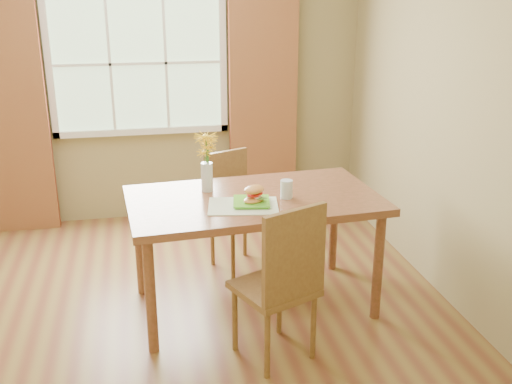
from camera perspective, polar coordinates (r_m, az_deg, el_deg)
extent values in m
cube|color=brown|center=(4.37, -9.49, -11.31)|extent=(4.20, 3.80, 0.02)
cube|color=#998B5B|center=(5.75, -11.07, 10.49)|extent=(4.20, 0.02, 2.70)
cube|color=#998B5B|center=(2.05, -9.31, -5.48)|extent=(4.20, 0.02, 2.70)
cube|color=#998B5B|center=(4.42, 18.07, 7.32)|extent=(0.02, 3.80, 2.70)
cube|color=#9DBD8E|center=(5.70, -11.16, 11.93)|extent=(1.50, 0.02, 1.20)
cube|color=white|center=(5.78, -10.75, 5.70)|extent=(1.62, 0.04, 0.06)
cube|color=white|center=(5.71, -19.14, 11.27)|extent=(0.06, 0.04, 1.32)
cube|color=white|center=(5.72, -3.16, 12.29)|extent=(0.06, 0.04, 1.32)
cube|color=white|center=(5.67, -11.16, 11.90)|extent=(1.50, 0.03, 0.02)
cube|color=maroon|center=(5.77, -22.44, 6.89)|extent=(0.65, 0.08, 2.20)
cube|color=maroon|center=(5.78, 0.68, 8.38)|extent=(0.65, 0.08, 2.20)
cube|color=brown|center=(4.07, -0.20, -0.81)|extent=(1.76, 1.07, 0.05)
cylinder|color=brown|center=(3.77, -10.01, -9.77)|extent=(0.07, 0.07, 0.77)
cylinder|color=brown|center=(4.15, 11.54, -6.99)|extent=(0.07, 0.07, 0.77)
cylinder|color=brown|center=(4.47, -11.04, -4.99)|extent=(0.07, 0.07, 0.77)
cylinder|color=brown|center=(4.80, 7.40, -3.05)|extent=(0.07, 0.07, 0.77)
cube|color=brown|center=(3.65, 1.72, -9.15)|extent=(0.56, 0.56, 0.04)
cube|color=brown|center=(3.38, 3.72, -6.03)|extent=(0.41, 0.20, 0.55)
cylinder|color=brown|center=(3.57, 1.07, -14.38)|extent=(0.04, 0.04, 0.44)
cylinder|color=brown|center=(3.75, 5.47, -12.65)|extent=(0.04, 0.04, 0.44)
cylinder|color=brown|center=(3.81, -2.03, -11.99)|extent=(0.04, 0.04, 0.44)
cylinder|color=brown|center=(3.98, 2.23, -10.52)|extent=(0.04, 0.04, 0.44)
cube|color=brown|center=(4.77, -1.64, -2.60)|extent=(0.51, 0.51, 0.04)
cube|color=brown|center=(4.82, -2.80, 1.01)|extent=(0.37, 0.18, 0.50)
cylinder|color=brown|center=(4.66, -2.21, -6.09)|extent=(0.03, 0.03, 0.40)
cylinder|color=brown|center=(4.82, 0.98, -5.19)|extent=(0.03, 0.03, 0.40)
cylinder|color=brown|center=(4.91, -4.17, -4.77)|extent=(0.03, 0.03, 0.40)
cylinder|color=brown|center=(5.06, -1.07, -3.96)|extent=(0.03, 0.03, 0.40)
cube|color=beige|center=(3.89, -1.23, -1.33)|extent=(0.50, 0.40, 0.01)
cube|color=#5FCA32|center=(3.92, -0.44, -1.02)|extent=(0.27, 0.27, 0.01)
ellipsoid|color=#FAB455|center=(3.89, -0.22, -0.73)|extent=(0.19, 0.17, 0.04)
ellipsoid|color=#4C8C2D|center=(3.88, 0.45, -0.59)|extent=(0.09, 0.06, 0.01)
cylinder|color=red|center=(3.88, -0.29, -0.29)|extent=(0.08, 0.08, 0.01)
cylinder|color=red|center=(3.89, 0.10, -0.13)|extent=(0.08, 0.08, 0.01)
ellipsoid|color=#FAB455|center=(3.87, -0.17, 0.24)|extent=(0.19, 0.17, 0.05)
cylinder|color=silver|center=(4.02, 2.92, 0.27)|extent=(0.08, 0.08, 0.12)
cylinder|color=silver|center=(4.03, 2.92, 0.14)|extent=(0.07, 0.07, 0.10)
cylinder|color=silver|center=(4.16, -4.69, 1.44)|extent=(0.08, 0.08, 0.20)
cylinder|color=silver|center=(4.17, -4.67, 0.78)|extent=(0.07, 0.07, 0.10)
cylinder|color=#3D7028|center=(4.13, -4.73, 2.63)|extent=(0.01, 0.01, 0.38)
cylinder|color=#3D7028|center=(4.13, -4.51, 2.16)|extent=(0.01, 0.01, 0.32)
cylinder|color=#3D7028|center=(4.16, -4.88, 1.92)|extent=(0.01, 0.01, 0.27)
cylinder|color=#3D7028|center=(4.14, -4.61, 2.44)|extent=(0.01, 0.01, 0.35)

